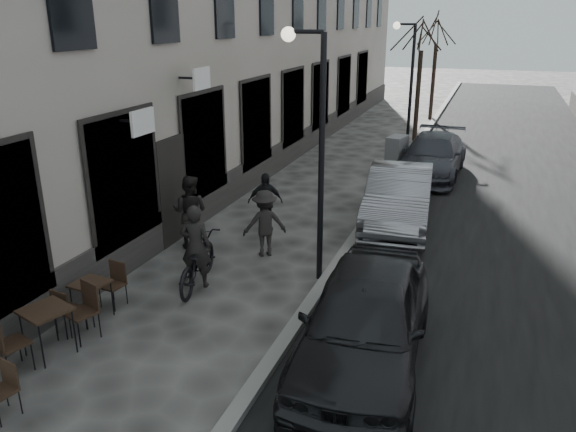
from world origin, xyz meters
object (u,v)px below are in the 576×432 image
Objects in this scene: pedestrian_near at (190,212)px; car_far at (432,156)px; utility_cabinet at (396,156)px; car_near at (365,320)px; streetlamp_far at (407,75)px; tree_near at (423,32)px; pedestrian_mid at (265,223)px; tree_far at (437,29)px; bicycle at (197,262)px; streetlamp_near at (314,131)px; bistro_set_b at (48,327)px; bistro_set_c at (92,296)px; pedestrian_far at (265,202)px; car_mid at (399,197)px.

car_far is at bearing -126.38° from pedestrian_near.
utility_cabinet is 0.30× the size of car_near.
streetlamp_far is 0.89× the size of tree_near.
pedestrian_mid is (1.85, 0.16, -0.11)m from pedestrian_near.
pedestrian_mid is at bearing -94.12° from tree_far.
tree_far is 12.56m from car_far.
tree_far is 4.10× the size of utility_cabinet.
pedestrian_near reaches higher than bicycle.
streetlamp_near is at bearing 117.85° from pedestrian_mid.
tree_far reaches higher than bicycle.
bistro_set_c is at bearing 112.71° from bistro_set_b.
tree_near is at bearing 86.43° from bistro_set_c.
tree_far is 24.12m from car_near.
car_mid is at bearing 0.34° from pedestrian_far.
streetlamp_near is 0.89× the size of tree_far.
bicycle is 6.05m from car_mid.
streetlamp_far is 3.66× the size of utility_cabinet.
utility_cabinet is (0.20, -12.21, -3.97)m from tree_far.
bistro_set_c is (-3.25, -15.03, -2.72)m from streetlamp_far.
bistro_set_c is 8.23m from car_mid.
streetlamp_far is at bearing 119.27° from car_far.
car_far is at bearing -76.63° from tree_near.
tree_near is at bearing -107.97° from bicycle.
tree_near reaches higher than pedestrian_near.
car_mid is at bearing 91.58° from car_near.
pedestrian_near is 1.86m from pedestrian_mid.
car_mid reaches higher than utility_cabinet.
pedestrian_near is 0.37× the size of car_far.
car_far is at bearing 80.95° from streetlamp_near.
utility_cabinet is 0.91× the size of pedestrian_far.
car_far is at bearing -83.32° from tree_far.
utility_cabinet is at bearing -120.82° from pedestrian_near.
pedestrian_mid is at bearing -120.34° from bicycle.
car_mid is at bearing -68.01° from utility_cabinet.
streetlamp_near is at bearing 119.02° from car_near.
pedestrian_near is at bearing 108.76° from bistro_set_b.
car_near is at bearing 138.27° from pedestrian_near.
pedestrian_near is 2.10m from pedestrian_far.
bistro_set_b is (-3.22, -25.24, -4.15)m from tree_far.
pedestrian_near is at bearing -99.20° from tree_far.
car_far reaches higher than bicycle.
tree_near is at bearing 54.34° from pedestrian_far.
pedestrian_mid reaches higher than utility_cabinet.
bistro_set_b is 9.23m from car_mid.
pedestrian_far is 6.30m from car_near.
bistro_set_b is 0.85× the size of bicycle.
pedestrian_far is (-2.27, -6.48, 0.07)m from utility_cabinet.
bistro_set_b is 0.38× the size of car_mid.
tree_near is 1.17× the size of car_far.
bistro_set_c is 1.07× the size of utility_cabinet.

